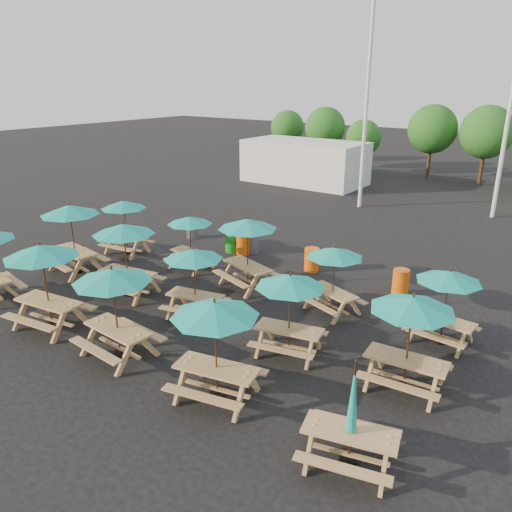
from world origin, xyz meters
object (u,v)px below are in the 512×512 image
Objects in this scene: picnic_unit_13 at (412,310)px; picnic_unit_10 at (290,287)px; waste_bin_0 at (193,228)px; waste_bin_2 at (243,243)px; picnic_unit_11 at (335,257)px; picnic_unit_12 at (351,423)px; picnic_unit_1 at (70,215)px; waste_bin_3 at (253,242)px; picnic_unit_6 at (113,282)px; picnic_unit_7 at (194,259)px; picnic_unit_8 at (248,229)px; waste_bin_5 at (401,282)px; picnic_unit_14 at (448,281)px; picnic_unit_3 at (42,257)px; waste_bin_1 at (232,242)px; picnic_unit_4 at (124,234)px; picnic_unit_5 at (190,224)px; waste_bin_4 at (312,259)px; picnic_unit_9 at (215,316)px; picnic_unit_2 at (124,208)px.

picnic_unit_10 is at bearing -179.98° from picnic_unit_13.
waste_bin_2 is (3.14, -0.38, 0.00)m from waste_bin_0.
picnic_unit_11 reaches higher than waste_bin_2.
picnic_unit_12 is at bearing -54.46° from picnic_unit_10.
picnic_unit_1 is 1.16× the size of picnic_unit_12.
picnic_unit_12 is at bearing -45.04° from waste_bin_3.
picnic_unit_1 is 1.06× the size of picnic_unit_6.
picnic_unit_8 reaches higher than picnic_unit_7.
waste_bin_3 is at bearing 140.84° from picnic_unit_8.
picnic_unit_14 is at bearing -49.55° from waste_bin_5.
picnic_unit_3 is at bearing -95.01° from waste_bin_3.
picnic_unit_3 is at bearing -90.25° from waste_bin_1.
picnic_unit_14 is at bearing -19.20° from waste_bin_3.
picnic_unit_7 is 1.00× the size of picnic_unit_11.
picnic_unit_4 is 9.28m from picnic_unit_13.
picnic_unit_7 is 2.47× the size of waste_bin_1.
waste_bin_2 is (0.54, 8.31, -1.71)m from picnic_unit_3.
picnic_unit_8 is 2.83× the size of waste_bin_2.
picnic_unit_5 is at bearing 80.86° from picnic_unit_4.
picnic_unit_14 is at bearing 20.28° from picnic_unit_1.
picnic_unit_12 is at bearing -55.82° from waste_bin_4.
picnic_unit_8 is at bearing -0.71° from picnic_unit_5.
picnic_unit_12 is (6.53, -5.55, -1.18)m from picnic_unit_8.
waste_bin_0 is 1.00× the size of waste_bin_2.
picnic_unit_3 reaches higher than waste_bin_3.
picnic_unit_13 is 2.68× the size of waste_bin_1.
picnic_unit_5 is 0.83× the size of picnic_unit_8.
picnic_unit_9 reaches higher than picnic_unit_5.
picnic_unit_7 is at bearing -6.07° from picnic_unit_4.
picnic_unit_14 is 3.47m from waste_bin_5.
waste_bin_2 is at bearing 111.53° from picnic_unit_9.
picnic_unit_4 is 9.74m from picnic_unit_14.
picnic_unit_13 is at bearing -18.01° from picnic_unit_2.
picnic_unit_3 is 4.14m from picnic_unit_7.
waste_bin_4 is at bearing 131.33° from picnic_unit_13.
waste_bin_1 is at bearing 80.88° from picnic_unit_4.
waste_bin_0 is 3.36m from waste_bin_3.
picnic_unit_3 is 2.89× the size of waste_bin_0.
picnic_unit_10 is 2.53× the size of waste_bin_5.
picnic_unit_9 is (3.16, -2.73, 0.19)m from picnic_unit_7.
picnic_unit_13 is 2.68× the size of waste_bin_3.
picnic_unit_1 is 2.94× the size of waste_bin_4.
picnic_unit_2 is 12.59m from picnic_unit_14.
picnic_unit_9 is at bearing -31.93° from picnic_unit_4.
picnic_unit_1 reaches higher than picnic_unit_5.
picnic_unit_4 is 6.60m from waste_bin_0.
waste_bin_4 is (2.99, -0.38, 0.00)m from waste_bin_3.
picnic_unit_12 is 2.54× the size of waste_bin_0.
picnic_unit_12 is at bearing -43.01° from waste_bin_2.
picnic_unit_3 reaches higher than waste_bin_4.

